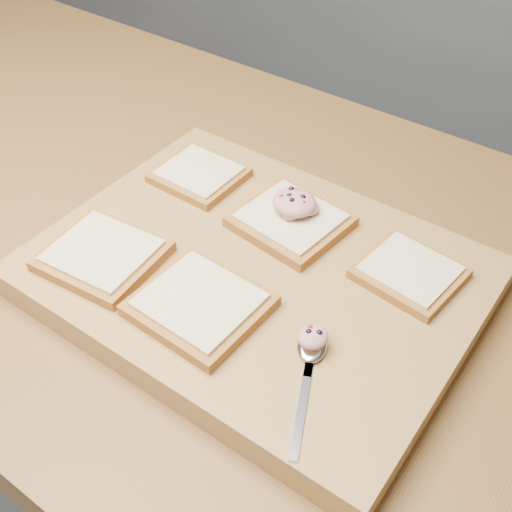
{
  "coord_description": "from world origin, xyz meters",
  "views": [
    {
      "loc": [
        0.41,
        -0.5,
        1.46
      ],
      "look_at": [
        0.09,
        -0.06,
        0.95
      ],
      "focal_mm": 45.0,
      "sensor_mm": 36.0,
      "label": 1
    }
  ],
  "objects": [
    {
      "name": "spoon_salad",
      "position": [
        0.21,
        -0.13,
        0.96
      ],
      "size": [
        0.03,
        0.03,
        0.02
      ],
      "color": "tan",
      "rests_on": "spoon"
    },
    {
      "name": "spoon",
      "position": [
        0.21,
        -0.14,
        0.94
      ],
      "size": [
        0.08,
        0.15,
        0.01
      ],
      "color": "silver",
      "rests_on": "cutting_board"
    },
    {
      "name": "bread_far_center",
      "position": [
        0.08,
        0.02,
        0.95
      ],
      "size": [
        0.14,
        0.13,
        0.02
      ],
      "color": "#A2652A",
      "rests_on": "cutting_board"
    },
    {
      "name": "tuna_salad_dollop",
      "position": [
        0.08,
        0.03,
        0.97
      ],
      "size": [
        0.06,
        0.05,
        0.03
      ],
      "color": "tan",
      "rests_on": "bread_far_center"
    },
    {
      "name": "bread_far_left",
      "position": [
        -0.07,
        0.03,
        0.95
      ],
      "size": [
        0.11,
        0.1,
        0.02
      ],
      "color": "#A2652A",
      "rests_on": "cutting_board"
    },
    {
      "name": "bread_near_left",
      "position": [
        -0.06,
        -0.16,
        0.95
      ],
      "size": [
        0.14,
        0.13,
        0.02
      ],
      "color": "#A2652A",
      "rests_on": "cutting_board"
    },
    {
      "name": "bread_near_center",
      "position": [
        0.08,
        -0.16,
        0.95
      ],
      "size": [
        0.14,
        0.13,
        0.02
      ],
      "color": "#A2652A",
      "rests_on": "cutting_board"
    },
    {
      "name": "cutting_board",
      "position": [
        0.09,
        -0.06,
        0.92
      ],
      "size": [
        0.5,
        0.38,
        0.04
      ],
      "primitive_type": "cube",
      "color": "#A48246",
      "rests_on": "island_counter"
    },
    {
      "name": "island_counter",
      "position": [
        0.0,
        0.0,
        0.45
      ],
      "size": [
        2.0,
        0.8,
        0.9
      ],
      "color": "slate",
      "rests_on": "ground"
    },
    {
      "name": "bread_far_right",
      "position": [
        0.24,
        0.02,
        0.95
      ],
      "size": [
        0.12,
        0.11,
        0.02
      ],
      "color": "#A2652A",
      "rests_on": "cutting_board"
    }
  ]
}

